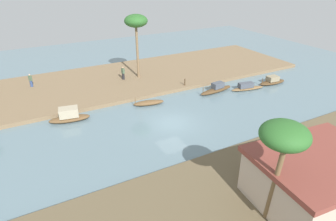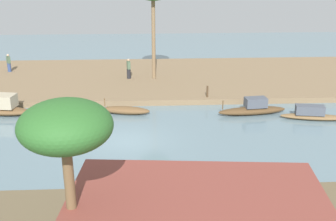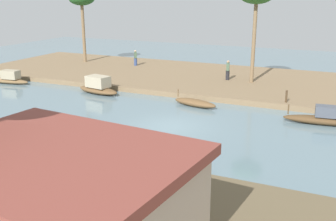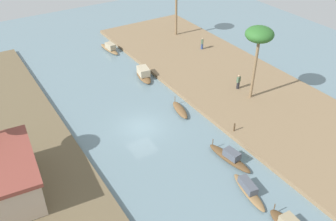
{
  "view_description": "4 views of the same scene",
  "coord_description": "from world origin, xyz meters",
  "px_view_note": "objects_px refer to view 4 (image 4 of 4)",
  "views": [
    {
      "loc": [
        11.6,
        20.79,
        13.21
      ],
      "look_at": [
        0.04,
        -0.74,
        0.99
      ],
      "focal_mm": 30.88,
      "sensor_mm": 36.0,
      "label": 1
    },
    {
      "loc": [
        -1.02,
        23.77,
        10.07
      ],
      "look_at": [
        -2.5,
        -3.67,
        0.52
      ],
      "focal_mm": 48.04,
      "sensor_mm": 36.0,
      "label": 2
    },
    {
      "loc": [
        -9.53,
        21.15,
        7.72
      ],
      "look_at": [
        0.54,
        -0.74,
        0.69
      ],
      "focal_mm": 44.24,
      "sensor_mm": 36.0,
      "label": 3
    },
    {
      "loc": [
        -25.68,
        13.08,
        21.17
      ],
      "look_at": [
        0.39,
        -3.25,
        0.59
      ],
      "focal_mm": 39.87,
      "sensor_mm": 36.0,
      "label": 4
    }
  ],
  "objects_px": {
    "sampan_downstream_large": "(249,189)",
    "palm_tree_left_near": "(259,36)",
    "person_on_near_bank": "(238,82)",
    "sampan_upstream_small": "(180,110)",
    "sampan_foreground": "(230,157)",
    "sampan_open_hull": "(144,74)",
    "sampan_with_red_awning": "(110,48)",
    "person_by_mooring": "(202,44)",
    "mooring_post": "(234,127)"
  },
  "relations": [
    {
      "from": "sampan_open_hull",
      "to": "sampan_with_red_awning",
      "type": "height_order",
      "value": "sampan_open_hull"
    },
    {
      "from": "sampan_open_hull",
      "to": "sampan_downstream_large",
      "type": "bearing_deg",
      "value": -175.73
    },
    {
      "from": "sampan_downstream_large",
      "to": "sampan_upstream_small",
      "type": "bearing_deg",
      "value": 2.62
    },
    {
      "from": "sampan_downstream_large",
      "to": "sampan_with_red_awning",
      "type": "bearing_deg",
      "value": 7.14
    },
    {
      "from": "sampan_with_red_awning",
      "to": "person_by_mooring",
      "type": "xyz_separation_m",
      "value": [
        -6.72,
        -10.32,
        0.69
      ]
    },
    {
      "from": "sampan_open_hull",
      "to": "sampan_foreground",
      "type": "bearing_deg",
      "value": -172.96
    },
    {
      "from": "sampan_downstream_large",
      "to": "person_on_near_bank",
      "type": "height_order",
      "value": "person_on_near_bank"
    },
    {
      "from": "sampan_foreground",
      "to": "sampan_downstream_large",
      "type": "bearing_deg",
      "value": 155.45
    },
    {
      "from": "person_on_near_bank",
      "to": "sampan_with_red_awning",
      "type": "bearing_deg",
      "value": 100.62
    },
    {
      "from": "sampan_upstream_small",
      "to": "person_by_mooring",
      "type": "bearing_deg",
      "value": -33.16
    },
    {
      "from": "sampan_with_red_awning",
      "to": "sampan_downstream_large",
      "type": "bearing_deg",
      "value": 170.55
    },
    {
      "from": "sampan_foreground",
      "to": "sampan_with_red_awning",
      "type": "relative_size",
      "value": 1.11
    },
    {
      "from": "sampan_upstream_small",
      "to": "sampan_downstream_large",
      "type": "bearing_deg",
      "value": -176.35
    },
    {
      "from": "person_on_near_bank",
      "to": "person_by_mooring",
      "type": "bearing_deg",
      "value": 61.93
    },
    {
      "from": "sampan_upstream_small",
      "to": "sampan_downstream_large",
      "type": "xyz_separation_m",
      "value": [
        -12.04,
        1.72,
        0.1
      ]
    },
    {
      "from": "sampan_downstream_large",
      "to": "palm_tree_left_near",
      "type": "relative_size",
      "value": 0.55
    },
    {
      "from": "sampan_with_red_awning",
      "to": "sampan_open_hull",
      "type": "bearing_deg",
      "value": 175.24
    },
    {
      "from": "sampan_foreground",
      "to": "mooring_post",
      "type": "relative_size",
      "value": 5.71
    },
    {
      "from": "person_on_near_bank",
      "to": "palm_tree_left_near",
      "type": "height_order",
      "value": "palm_tree_left_near"
    },
    {
      "from": "sampan_upstream_small",
      "to": "sampan_open_hull",
      "type": "relative_size",
      "value": 0.86
    },
    {
      "from": "person_on_near_bank",
      "to": "mooring_post",
      "type": "bearing_deg",
      "value": -146.24
    },
    {
      "from": "person_by_mooring",
      "to": "palm_tree_left_near",
      "type": "bearing_deg",
      "value": 38.89
    },
    {
      "from": "sampan_foreground",
      "to": "mooring_post",
      "type": "bearing_deg",
      "value": -52.06
    },
    {
      "from": "sampan_with_red_awning",
      "to": "mooring_post",
      "type": "height_order",
      "value": "mooring_post"
    },
    {
      "from": "sampan_downstream_large",
      "to": "person_by_mooring",
      "type": "xyz_separation_m",
      "value": [
        22.5,
        -12.16,
        0.76
      ]
    },
    {
      "from": "sampan_downstream_large",
      "to": "person_on_near_bank",
      "type": "bearing_deg",
      "value": -27.01
    },
    {
      "from": "sampan_foreground",
      "to": "sampan_downstream_large",
      "type": "xyz_separation_m",
      "value": [
        -3.6,
        1.17,
        -0.05
      ]
    },
    {
      "from": "sampan_with_red_awning",
      "to": "palm_tree_left_near",
      "type": "height_order",
      "value": "palm_tree_left_near"
    },
    {
      "from": "sampan_downstream_large",
      "to": "mooring_post",
      "type": "distance_m",
      "value": 7.4
    },
    {
      "from": "palm_tree_left_near",
      "to": "sampan_downstream_large",
      "type": "bearing_deg",
      "value": 136.89
    },
    {
      "from": "sampan_upstream_small",
      "to": "person_on_near_bank",
      "type": "distance_m",
      "value": 7.66
    },
    {
      "from": "sampan_foreground",
      "to": "sampan_open_hull",
      "type": "bearing_deg",
      "value": -9.54
    },
    {
      "from": "sampan_open_hull",
      "to": "sampan_foreground",
      "type": "height_order",
      "value": "sampan_open_hull"
    },
    {
      "from": "sampan_downstream_large",
      "to": "palm_tree_left_near",
      "type": "distance_m",
      "value": 15.3
    },
    {
      "from": "sampan_foreground",
      "to": "sampan_upstream_small",
      "type": "bearing_deg",
      "value": -10.37
    },
    {
      "from": "person_on_near_bank",
      "to": "sampan_upstream_small",
      "type": "bearing_deg",
      "value": 167.09
    },
    {
      "from": "sampan_foreground",
      "to": "person_on_near_bank",
      "type": "relative_size",
      "value": 2.84
    },
    {
      "from": "person_by_mooring",
      "to": "palm_tree_left_near",
      "type": "xyz_separation_m",
      "value": [
        -12.53,
        2.83,
        6.14
      ]
    },
    {
      "from": "sampan_upstream_small",
      "to": "sampan_foreground",
      "type": "relative_size",
      "value": 0.72
    },
    {
      "from": "sampan_open_hull",
      "to": "person_by_mooring",
      "type": "xyz_separation_m",
      "value": [
        2.32,
        -10.15,
        0.57
      ]
    },
    {
      "from": "palm_tree_left_near",
      "to": "person_by_mooring",
      "type": "bearing_deg",
      "value": -12.73
    },
    {
      "from": "sampan_open_hull",
      "to": "mooring_post",
      "type": "relative_size",
      "value": 4.76
    },
    {
      "from": "sampan_open_hull",
      "to": "sampan_foreground",
      "type": "xyz_separation_m",
      "value": [
        -16.58,
        0.85,
        -0.15
      ]
    },
    {
      "from": "sampan_open_hull",
      "to": "person_on_near_bank",
      "type": "bearing_deg",
      "value": -128.11
    },
    {
      "from": "sampan_upstream_small",
      "to": "mooring_post",
      "type": "bearing_deg",
      "value": -147.58
    },
    {
      "from": "sampan_open_hull",
      "to": "sampan_foreground",
      "type": "distance_m",
      "value": 16.6
    },
    {
      "from": "sampan_open_hull",
      "to": "palm_tree_left_near",
      "type": "relative_size",
      "value": 0.5
    },
    {
      "from": "sampan_open_hull",
      "to": "person_on_near_bank",
      "type": "distance_m",
      "value": 10.96
    },
    {
      "from": "sampan_downstream_large",
      "to": "person_by_mooring",
      "type": "height_order",
      "value": "person_by_mooring"
    },
    {
      "from": "person_by_mooring",
      "to": "mooring_post",
      "type": "height_order",
      "value": "person_by_mooring"
    }
  ]
}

